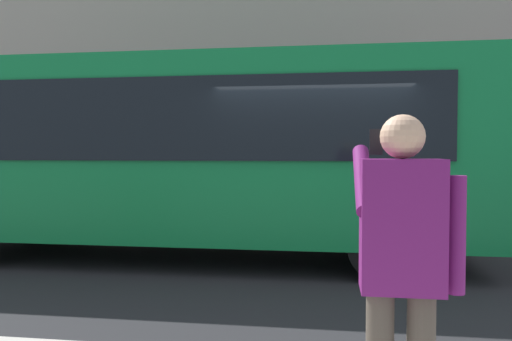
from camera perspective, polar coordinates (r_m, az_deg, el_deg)
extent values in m
plane|color=#232326|center=(7.40, 6.62, -10.89)|extent=(60.00, 60.00, 0.00)
cube|color=maroon|center=(13.86, 22.24, 7.50)|extent=(4.40, 1.10, 0.24)
cube|color=#0F7238|center=(7.92, -8.39, 2.36)|extent=(9.00, 2.50, 2.60)
cube|color=black|center=(6.74, -11.51, 5.79)|extent=(7.60, 0.06, 1.10)
cylinder|color=black|center=(10.23, -22.86, -4.58)|extent=(1.00, 0.28, 1.00)
cylinder|color=black|center=(8.79, 13.03, -5.54)|extent=(1.00, 0.28, 1.00)
cylinder|color=black|center=(6.63, 14.60, -8.06)|extent=(1.00, 0.28, 1.00)
cube|color=#6B1960|center=(2.60, 16.26, -6.03)|extent=(0.40, 0.24, 0.66)
sphere|color=#D8A884|center=(2.57, 16.36, 3.72)|extent=(0.22, 0.22, 0.22)
cylinder|color=#6B1960|center=(2.65, 21.86, -6.81)|extent=(0.09, 0.09, 0.58)
cylinder|color=#6B1960|center=(2.72, 12.08, -0.97)|extent=(0.09, 0.48, 0.37)
cube|color=black|center=(2.86, 13.53, 3.18)|extent=(0.07, 0.01, 0.14)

